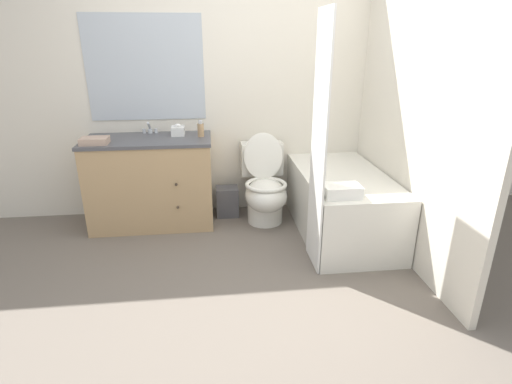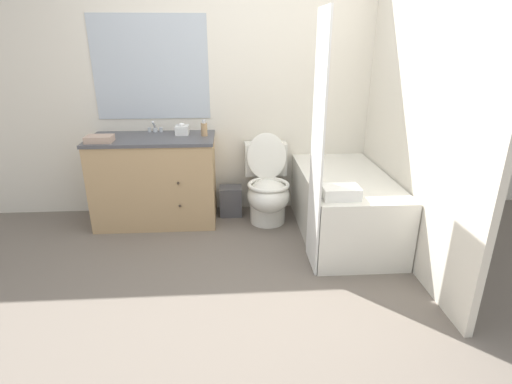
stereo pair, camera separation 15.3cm
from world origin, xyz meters
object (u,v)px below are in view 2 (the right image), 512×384
vanity_cabinet (156,179)px  bathtub (343,205)px  soap_dispenser (204,129)px  sink_faucet (155,129)px  tissue_box (182,130)px  toilet (268,189)px  hand_towel_folded (99,139)px  bath_towel_folded (341,192)px  wastebasket (231,201)px

vanity_cabinet → bathtub: (1.71, -0.41, -0.14)m
vanity_cabinet → soap_dispenser: soap_dispenser is taller
sink_faucet → tissue_box: size_ratio=1.02×
toilet → soap_dispenser: size_ratio=5.65×
tissue_box → hand_towel_folded: (-0.68, -0.26, -0.01)m
toilet → bath_towel_folded: toilet is taller
bathtub → hand_towel_folded: 2.21m
bathtub → soap_dispenser: soap_dispenser is taller
toilet → tissue_box: bearing=168.1°
wastebasket → bath_towel_folded: (0.81, -1.01, 0.46)m
soap_dispenser → toilet: bearing=-8.9°
toilet → bathtub: (0.65, -0.34, -0.04)m
vanity_cabinet → bathtub: 1.76m
hand_towel_folded → bath_towel_folded: bearing=-21.6°
hand_towel_folded → soap_dispenser: bearing=11.5°
sink_faucet → soap_dispenser: soap_dispenser is taller
vanity_cabinet → toilet: bearing=-3.8°
sink_faucet → toilet: size_ratio=0.17×
toilet → bathtub: toilet is taller
toilet → bathtub: 0.73m
soap_dispenser → bath_towel_folded: (1.04, -0.95, -0.29)m
vanity_cabinet → sink_faucet: (-0.00, 0.20, 0.44)m
toilet → soap_dispenser: (-0.58, 0.09, 0.57)m
vanity_cabinet → bath_towel_folded: (1.52, -0.93, 0.19)m
bathtub → soap_dispenser: bearing=160.8°
vanity_cabinet → hand_towel_folded: (-0.41, -0.16, 0.43)m
sink_faucet → soap_dispenser: bearing=-21.0°
sink_faucet → tissue_box: 0.29m
wastebasket → soap_dispenser: (-0.23, -0.07, 0.75)m
soap_dispenser → hand_towel_folded: size_ratio=0.65×
vanity_cabinet → tissue_box: tissue_box is taller
bathtub → bath_towel_folded: bearing=-110.0°
bathtub → wastebasket: bearing=153.6°
sink_faucet → bath_towel_folded: (1.52, -1.13, -0.26)m
sink_faucet → bathtub: 1.90m
toilet → soap_dispenser: soap_dispenser is taller
soap_dispenser → bath_towel_folded: size_ratio=0.54×
bathtub → hand_towel_folded: bearing=173.4°
wastebasket → bathtub: bearing=-26.4°
toilet → wastebasket: 0.43m
vanity_cabinet → wastebasket: (0.71, 0.09, -0.28)m
sink_faucet → toilet: (1.06, -0.27, -0.54)m
hand_towel_folded → tissue_box: bearing=20.7°
sink_faucet → tissue_box: bearing=-21.8°
vanity_cabinet → bath_towel_folded: 1.79m
sink_faucet → wastebasket: 1.01m
wastebasket → tissue_box: (-0.44, 0.01, 0.73)m
tissue_box → sink_faucet: bearing=158.2°
vanity_cabinet → soap_dispenser: 0.67m
hand_towel_folded → bath_towel_folded: hand_towel_folded is taller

